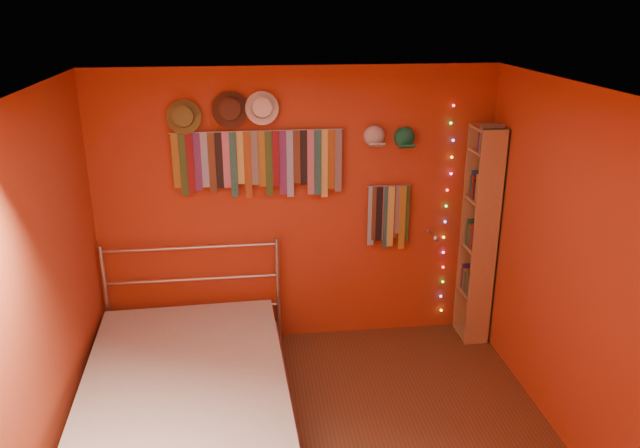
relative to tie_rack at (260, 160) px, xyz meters
name	(u,v)px	position (x,y,z in m)	size (l,w,h in m)	color
back_wall	(297,210)	(0.32, 0.07, -0.47)	(3.50, 0.02, 2.50)	#953D18
right_wall	(586,283)	(2.07, -1.68, -0.47)	(0.02, 3.50, 2.50)	#953D18
left_wall	(30,314)	(-1.43, -1.68, -0.47)	(0.02, 3.50, 2.50)	#953D18
ceiling	(323,96)	(0.32, -1.68, 0.78)	(3.50, 3.50, 0.02)	white
tie_rack	(260,160)	(0.00, 0.00, 0.00)	(1.45, 0.03, 0.60)	silver
small_tie_rack	(389,214)	(1.13, 0.00, -0.53)	(0.40, 0.03, 0.60)	silver
fedora_olive	(183,117)	(-0.61, -0.03, 0.39)	(0.28, 0.15, 0.28)	olive
fedora_brown	(230,110)	(-0.23, -0.03, 0.44)	(0.30, 0.16, 0.30)	#4B291B
fedora_white	(262,108)	(0.03, -0.03, 0.45)	(0.28, 0.15, 0.27)	white
cap_white	(374,136)	(0.98, 0.01, 0.18)	(0.18, 0.23, 0.18)	silver
cap_green	(405,138)	(1.25, 0.01, 0.16)	(0.18, 0.23, 0.18)	#1B7B54
fairy_lights	(447,214)	(1.68, 0.03, -0.56)	(0.06, 0.02, 1.99)	#FF3333
reading_lamp	(434,237)	(1.52, -0.16, -0.70)	(0.07, 0.29, 0.09)	silver
bookshelf	(484,235)	(1.97, -0.15, -0.71)	(0.25, 0.34, 2.00)	#A17249
bed	(187,392)	(-0.63, -1.11, -1.49)	(1.62, 2.15, 1.03)	silver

